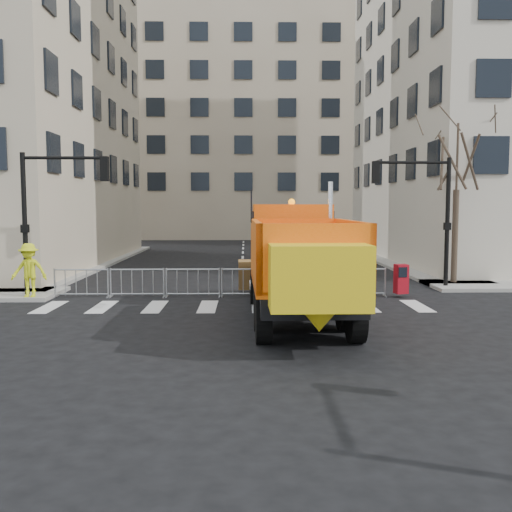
{
  "coord_description": "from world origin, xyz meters",
  "views": [
    {
      "loc": [
        0.19,
        -13.8,
        3.46
      ],
      "look_at": [
        0.49,
        2.5,
        2.01
      ],
      "focal_mm": 40.0,
      "sensor_mm": 36.0,
      "label": 1
    }
  ],
  "objects_px": {
    "cop_a": "(280,275)",
    "worker": "(29,270)",
    "cop_c": "(308,274)",
    "plow_truck": "(299,259)",
    "newspaper_box": "(401,279)",
    "cop_b": "(325,278)"
  },
  "relations": [
    {
      "from": "cop_a",
      "to": "worker",
      "type": "distance_m",
      "value": 9.11
    },
    {
      "from": "cop_c",
      "to": "plow_truck",
      "type": "bearing_deg",
      "value": 43.91
    },
    {
      "from": "worker",
      "to": "newspaper_box",
      "type": "distance_m",
      "value": 13.7
    },
    {
      "from": "plow_truck",
      "to": "cop_c",
      "type": "height_order",
      "value": "plow_truck"
    },
    {
      "from": "cop_c",
      "to": "cop_a",
      "type": "bearing_deg",
      "value": -36.06
    },
    {
      "from": "cop_c",
      "to": "cop_b",
      "type": "bearing_deg",
      "value": 143.94
    },
    {
      "from": "cop_b",
      "to": "cop_c",
      "type": "distance_m",
      "value": 0.64
    },
    {
      "from": "plow_truck",
      "to": "cop_a",
      "type": "bearing_deg",
      "value": 3.29
    },
    {
      "from": "plow_truck",
      "to": "cop_c",
      "type": "relative_size",
      "value": 5.83
    },
    {
      "from": "cop_a",
      "to": "cop_b",
      "type": "bearing_deg",
      "value": 173.86
    },
    {
      "from": "cop_b",
      "to": "worker",
      "type": "height_order",
      "value": "worker"
    },
    {
      "from": "plow_truck",
      "to": "worker",
      "type": "relative_size",
      "value": 5.59
    },
    {
      "from": "plow_truck",
      "to": "worker",
      "type": "distance_m",
      "value": 10.21
    },
    {
      "from": "cop_c",
      "to": "newspaper_box",
      "type": "bearing_deg",
      "value": 149.89
    },
    {
      "from": "worker",
      "to": "cop_c",
      "type": "bearing_deg",
      "value": -0.51
    },
    {
      "from": "cop_c",
      "to": "worker",
      "type": "relative_size",
      "value": 0.96
    },
    {
      "from": "cop_b",
      "to": "worker",
      "type": "bearing_deg",
      "value": -12.24
    },
    {
      "from": "cop_b",
      "to": "cop_c",
      "type": "xyz_separation_m",
      "value": [
        -0.63,
        0.0,
        0.13
      ]
    },
    {
      "from": "plow_truck",
      "to": "cop_a",
      "type": "xyz_separation_m",
      "value": [
        -0.29,
        4.11,
        -0.99
      ]
    },
    {
      "from": "cop_a",
      "to": "worker",
      "type": "relative_size",
      "value": 0.91
    },
    {
      "from": "worker",
      "to": "newspaper_box",
      "type": "height_order",
      "value": "worker"
    },
    {
      "from": "plow_truck",
      "to": "newspaper_box",
      "type": "bearing_deg",
      "value": -44.51
    }
  ]
}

